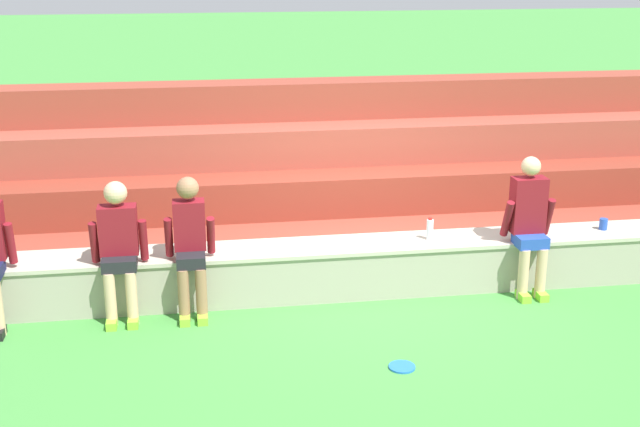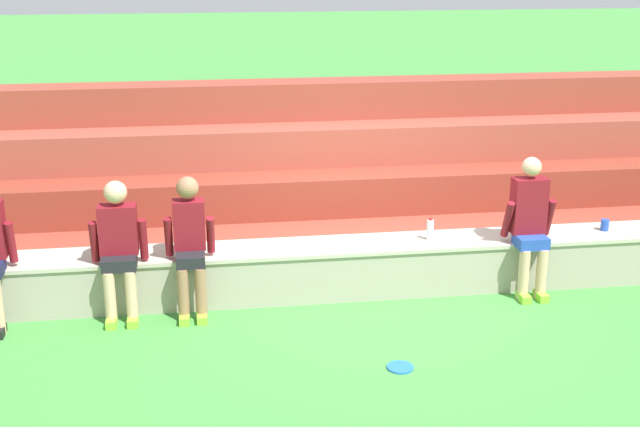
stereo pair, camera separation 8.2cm
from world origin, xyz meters
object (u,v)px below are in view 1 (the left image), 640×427
(water_bottle_near_left, at_px, (430,229))
(frisbee, at_px, (402,367))
(person_right_of_center, at_px, (529,221))
(person_center, at_px, (190,242))
(person_left_of_center, at_px, (119,246))
(plastic_cup_middle, at_px, (603,224))

(water_bottle_near_left, distance_m, frisbee, 1.99)
(person_right_of_center, bearing_deg, water_bottle_near_left, 164.48)
(water_bottle_near_left, bearing_deg, frisbee, -112.64)
(person_center, bearing_deg, person_left_of_center, -179.17)
(person_center, bearing_deg, plastic_cup_middle, 3.80)
(person_center, relative_size, water_bottle_near_left, 5.72)
(person_right_of_center, xyz_separation_m, plastic_cup_middle, (0.99, 0.30, -0.18))
(person_left_of_center, height_order, water_bottle_near_left, person_left_of_center)
(person_center, relative_size, frisbee, 5.94)
(plastic_cup_middle, bearing_deg, person_right_of_center, -163.26)
(water_bottle_near_left, height_order, plastic_cup_middle, water_bottle_near_left)
(person_right_of_center, bearing_deg, plastic_cup_middle, 16.74)
(person_right_of_center, bearing_deg, frisbee, -139.50)
(water_bottle_near_left, bearing_deg, person_left_of_center, -174.91)
(person_left_of_center, relative_size, person_center, 0.99)
(plastic_cup_middle, bearing_deg, person_left_of_center, -176.59)
(person_center, xyz_separation_m, water_bottle_near_left, (2.51, 0.27, -0.09))
(person_right_of_center, xyz_separation_m, frisbee, (-1.71, -1.46, -0.78))
(frisbee, bearing_deg, plastic_cup_middle, 33.07)
(person_left_of_center, height_order, plastic_cup_middle, person_left_of_center)
(person_center, distance_m, frisbee, 2.42)
(plastic_cup_middle, xyz_separation_m, frisbee, (-2.70, -1.76, -0.60))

